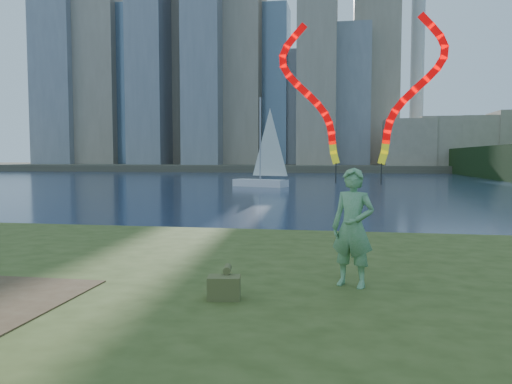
# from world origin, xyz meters

# --- Properties ---
(ground) EXTENTS (320.00, 320.00, 0.00)m
(ground) POSITION_xyz_m (0.00, 0.00, 0.00)
(ground) COLOR #19253E
(ground) RESTS_ON ground
(grassy_knoll) EXTENTS (20.00, 18.00, 0.80)m
(grassy_knoll) POSITION_xyz_m (0.00, -2.30, 0.34)
(grassy_knoll) COLOR #384819
(grassy_knoll) RESTS_ON ground
(far_shore) EXTENTS (320.00, 40.00, 1.20)m
(far_shore) POSITION_xyz_m (0.00, 95.00, 0.60)
(far_shore) COLOR #4A4536
(far_shore) RESTS_ON ground
(woman_with_ribbons) EXTENTS (1.92, 0.81, 4.06)m
(woman_with_ribbons) POSITION_xyz_m (2.98, -1.31, 2.20)
(woman_with_ribbons) COLOR #217C2D
(woman_with_ribbons) RESTS_ON grassy_knoll
(canvas_bag) EXTENTS (0.46, 0.51, 0.40)m
(canvas_bag) POSITION_xyz_m (1.32, -2.25, 0.96)
(canvas_bag) COLOR #4C5128
(canvas_bag) RESTS_ON grassy_knoll
(sailboat) EXTENTS (5.18, 3.32, 7.96)m
(sailboat) POSITION_xyz_m (-4.18, 35.34, 1.37)
(sailboat) COLOR white
(sailboat) RESTS_ON ground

